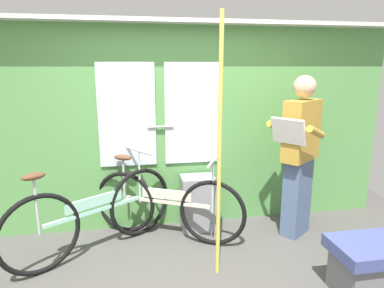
{
  "coord_description": "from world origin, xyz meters",
  "views": [
    {
      "loc": [
        -0.51,
        -2.36,
        1.79
      ],
      "look_at": [
        0.05,
        0.75,
        1.07
      ],
      "focal_mm": 32.04,
      "sensor_mm": 36.0,
      "label": 1
    }
  ],
  "objects_px": {
    "bicycle_leaning_behind": "(94,215)",
    "handrail_pole": "(219,152)",
    "bench_seat_corner": "(375,266)",
    "bicycle_near_door": "(166,205)",
    "passenger_reading_newspaper": "(299,154)",
    "trash_bin_by_wall": "(198,203)"
  },
  "relations": [
    {
      "from": "bicycle_near_door",
      "to": "handrail_pole",
      "type": "bearing_deg",
      "value": -35.0
    },
    {
      "from": "handrail_pole",
      "to": "bench_seat_corner",
      "type": "bearing_deg",
      "value": -23.55
    },
    {
      "from": "bicycle_leaning_behind",
      "to": "passenger_reading_newspaper",
      "type": "distance_m",
      "value": 2.15
    },
    {
      "from": "bicycle_near_door",
      "to": "handrail_pole",
      "type": "height_order",
      "value": "handrail_pole"
    },
    {
      "from": "bicycle_near_door",
      "to": "bench_seat_corner",
      "type": "height_order",
      "value": "bicycle_near_door"
    },
    {
      "from": "bench_seat_corner",
      "to": "bicycle_near_door",
      "type": "bearing_deg",
      "value": 141.8
    },
    {
      "from": "bench_seat_corner",
      "to": "bicycle_leaning_behind",
      "type": "bearing_deg",
      "value": 155.01
    },
    {
      "from": "bicycle_near_door",
      "to": "bicycle_leaning_behind",
      "type": "distance_m",
      "value": 0.73
    },
    {
      "from": "bicycle_leaning_behind",
      "to": "bench_seat_corner",
      "type": "bearing_deg",
      "value": -58.0
    },
    {
      "from": "trash_bin_by_wall",
      "to": "bench_seat_corner",
      "type": "bearing_deg",
      "value": -49.24
    },
    {
      "from": "handrail_pole",
      "to": "bicycle_near_door",
      "type": "bearing_deg",
      "value": 118.2
    },
    {
      "from": "passenger_reading_newspaper",
      "to": "bicycle_near_door",
      "type": "bearing_deg",
      "value": -42.32
    },
    {
      "from": "bicycle_leaning_behind",
      "to": "handrail_pole",
      "type": "xyz_separation_m",
      "value": [
        1.09,
        -0.54,
        0.71
      ]
    },
    {
      "from": "bicycle_leaning_behind",
      "to": "handrail_pole",
      "type": "distance_m",
      "value": 1.41
    },
    {
      "from": "bicycle_leaning_behind",
      "to": "handrail_pole",
      "type": "relative_size",
      "value": 0.69
    },
    {
      "from": "bicycle_near_door",
      "to": "passenger_reading_newspaper",
      "type": "height_order",
      "value": "passenger_reading_newspaper"
    },
    {
      "from": "passenger_reading_newspaper",
      "to": "handrail_pole",
      "type": "height_order",
      "value": "handrail_pole"
    },
    {
      "from": "handrail_pole",
      "to": "bench_seat_corner",
      "type": "height_order",
      "value": "handrail_pole"
    },
    {
      "from": "bicycle_near_door",
      "to": "bench_seat_corner",
      "type": "distance_m",
      "value": 1.95
    },
    {
      "from": "passenger_reading_newspaper",
      "to": "trash_bin_by_wall",
      "type": "relative_size",
      "value": 2.77
    },
    {
      "from": "passenger_reading_newspaper",
      "to": "handrail_pole",
      "type": "relative_size",
      "value": 0.77
    },
    {
      "from": "bicycle_leaning_behind",
      "to": "handrail_pole",
      "type": "height_order",
      "value": "handrail_pole"
    }
  ]
}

